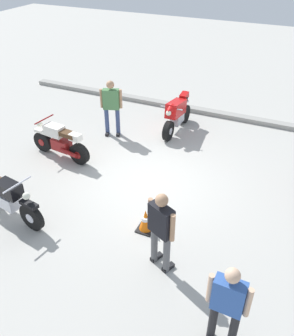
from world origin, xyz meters
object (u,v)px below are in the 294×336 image
person_in_blue_shirt (227,304)px  person_in_black_shirt (161,227)px  motorcycle_black_cruiser (7,197)px  traffic_cone (146,220)px  person_in_green_shirt (111,104)px  motorcycle_red_sportbike (177,113)px  motorcycle_cream_vintage (60,142)px

person_in_blue_shirt → person_in_black_shirt: (-1.45, 1.02, 0.05)m
motorcycle_black_cruiser → traffic_cone: motorcycle_black_cruiser is taller
person_in_blue_shirt → person_in_black_shirt: size_ratio=0.96×
motorcycle_black_cruiser → person_in_black_shirt: 3.63m
traffic_cone → person_in_green_shirt: bearing=128.0°
motorcycle_red_sportbike → person_in_green_shirt: bearing=-57.8°
motorcycle_red_sportbike → motorcycle_black_cruiser: bearing=-18.5°
person_in_green_shirt → person_in_blue_shirt: (4.86, -5.33, -0.07)m
motorcycle_black_cruiser → person_in_blue_shirt: (5.05, -0.96, 0.41)m
motorcycle_red_sportbike → person_in_black_shirt: person_in_black_shirt is taller
motorcycle_black_cruiser → traffic_cone: bearing=25.2°
motorcycle_black_cruiser → person_in_blue_shirt: person_in_blue_shirt is taller
motorcycle_black_cruiser → person_in_black_shirt: bearing=10.2°
person_in_green_shirt → traffic_cone: size_ratio=3.28×
motorcycle_cream_vintage → traffic_cone: size_ratio=3.69×
motorcycle_cream_vintage → person_in_black_shirt: person_in_black_shirt is taller
motorcycle_red_sportbike → motorcycle_black_cruiser: motorcycle_red_sportbike is taller
motorcycle_black_cruiser → motorcycle_cream_vintage: size_ratio=1.06×
person_in_black_shirt → person_in_green_shirt: bearing=63.1°
motorcycle_cream_vintage → person_in_black_shirt: size_ratio=1.14×
person_in_blue_shirt → motorcycle_red_sportbike: bearing=-151.9°
person_in_green_shirt → person_in_blue_shirt: person_in_green_shirt is taller
person_in_green_shirt → person_in_black_shirt: bearing=18.3°
person_in_black_shirt → traffic_cone: bearing=65.0°
person_in_green_shirt → traffic_cone: person_in_green_shirt is taller
motorcycle_black_cruiser → motorcycle_cream_vintage: (-0.46, 2.56, -0.03)m
person_in_blue_shirt → traffic_cone: (-2.12, 1.80, -0.67)m
person_in_black_shirt → traffic_cone: person_in_black_shirt is taller
motorcycle_cream_vintage → traffic_cone: 3.81m
person_in_black_shirt → traffic_cone: size_ratio=3.24×
motorcycle_black_cruiser → person_in_green_shirt: (0.19, 4.36, 0.48)m
person_in_black_shirt → traffic_cone: (-0.66, 0.78, -0.72)m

